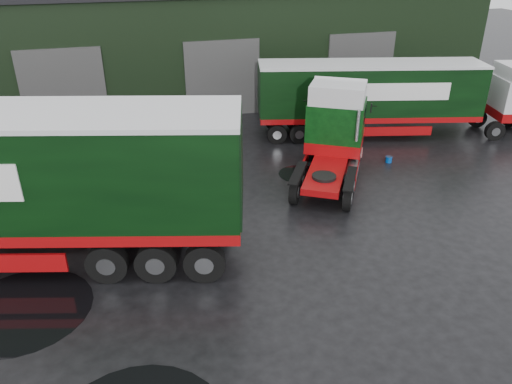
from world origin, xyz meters
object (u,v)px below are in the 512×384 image
lorry_right (368,100)px  warehouse (201,37)px  tree_back_b (274,5)px  wash_bucket (389,159)px  hero_tractor (331,139)px

lorry_right → warehouse: bearing=-137.8°
warehouse → tree_back_b: tree_back_b is taller
lorry_right → wash_bucket: bearing=3.8°
warehouse → hero_tractor: (2.09, -15.50, -1.34)m
warehouse → hero_tractor: 15.70m
warehouse → wash_bucket: 15.64m
hero_tractor → lorry_right: hero_tractor is taller
wash_bucket → tree_back_b: size_ratio=0.04×
lorry_right → hero_tractor: bearing=-27.4°
wash_bucket → tree_back_b: (2.58, 24.35, 3.62)m
hero_tractor → lorry_right: 5.96m
warehouse → hero_tractor: warehouse is taller
hero_tractor → wash_bucket: (3.33, 1.15, -1.69)m
warehouse → lorry_right: 12.61m
warehouse → lorry_right: size_ratio=2.40×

